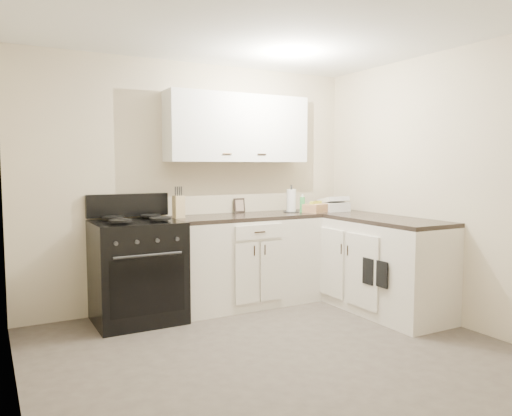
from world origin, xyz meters
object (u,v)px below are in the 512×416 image
stove (137,272)px  wicker_basket (316,208)px  countertop_grill (334,207)px  paper_towel (291,201)px  knife_block (179,207)px

stove → wicker_basket: bearing=-2.3°
wicker_basket → countertop_grill: 0.26m
paper_towel → knife_block: bearing=178.3°
knife_block → wicker_basket: bearing=-12.1°
paper_towel → countertop_grill: bearing=-13.2°
knife_block → paper_towel: size_ratio=0.87×
stove → paper_towel: (1.73, 0.05, 0.61)m
wicker_basket → paper_towel: bearing=151.3°
knife_block → wicker_basket: (1.52, -0.17, -0.06)m
knife_block → wicker_basket: size_ratio=0.79×
countertop_grill → stove: bearing=-178.9°
paper_towel → countertop_grill: paper_towel is taller
paper_towel → wicker_basket: size_ratio=0.90×
countertop_grill → knife_block: bearing=177.9°
stove → wicker_basket: (1.97, -0.08, 0.53)m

